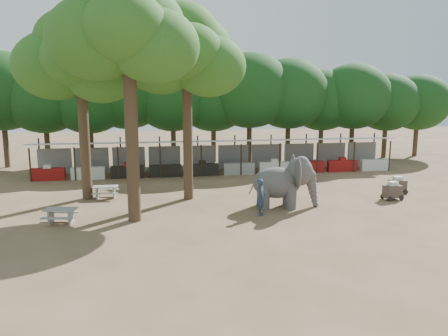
{
  "coord_description": "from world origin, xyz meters",
  "views": [
    {
      "loc": [
        -4.86,
        -19.5,
        6.51
      ],
      "look_at": [
        -1.0,
        5.0,
        2.0
      ],
      "focal_mm": 35.0,
      "sensor_mm": 36.0,
      "label": 1
    }
  ],
  "objects": [
    {
      "name": "picnic_table_far",
      "position": [
        -7.94,
        6.94,
        0.48
      ],
      "size": [
        1.49,
        1.34,
        0.73
      ],
      "rotation": [
        0.0,
        0.0,
        -0.01
      ],
      "color": "gray",
      "rests_on": "ground"
    },
    {
      "name": "vendor_stalls",
      "position": [
        -0.0,
        13.84,
        1.18
      ],
      "size": [
        28.0,
        2.99,
        2.8
      ],
      "color": "#A9ADB2",
      "rests_on": "ground"
    },
    {
      "name": "handler",
      "position": [
        0.47,
        1.99,
        0.96
      ],
      "size": [
        0.55,
        0.75,
        1.93
      ],
      "primitive_type": "imported",
      "rotation": [
        0.0,
        0.0,
        1.44
      ],
      "color": "#26384C",
      "rests_on": "ground"
    },
    {
      "name": "picnic_table_near",
      "position": [
        -9.55,
        2.09,
        0.49
      ],
      "size": [
        1.7,
        1.58,
        0.75
      ],
      "rotation": [
        0.0,
        0.0,
        -0.17
      ],
      "color": "gray",
      "rests_on": "ground"
    },
    {
      "name": "ground",
      "position": [
        0.0,
        0.0,
        0.0
      ],
      "size": [
        100.0,
        100.0,
        0.0
      ],
      "primitive_type": "plane",
      "color": "brown",
      "rests_on": "ground"
    },
    {
      "name": "yard_tree_left",
      "position": [
        -9.13,
        7.19,
        8.2
      ],
      "size": [
        7.1,
        6.9,
        11.02
      ],
      "color": "#332316",
      "rests_on": "ground"
    },
    {
      "name": "yard_tree_back",
      "position": [
        -3.13,
        6.19,
        8.54
      ],
      "size": [
        7.1,
        6.9,
        11.36
      ],
      "color": "#332316",
      "rests_on": "ground"
    },
    {
      "name": "yard_tree_center",
      "position": [
        -6.13,
        2.19,
        9.21
      ],
      "size": [
        7.1,
        6.9,
        12.04
      ],
      "color": "#332316",
      "rests_on": "ground"
    },
    {
      "name": "backdrop_trees",
      "position": [
        0.0,
        19.0,
        5.51
      ],
      "size": [
        46.46,
        5.95,
        8.33
      ],
      "color": "#332316",
      "rests_on": "ground"
    },
    {
      "name": "cart_front",
      "position": [
        8.97,
        3.88,
        0.54
      ],
      "size": [
        1.23,
        0.92,
        1.1
      ],
      "rotation": [
        0.0,
        0.0,
        0.17
      ],
      "color": "#392C26",
      "rests_on": "ground"
    },
    {
      "name": "elephant",
      "position": [
        2.13,
        3.29,
        1.44
      ],
      "size": [
        3.82,
        2.88,
        2.88
      ],
      "rotation": [
        0.0,
        0.0,
        -0.12
      ],
      "color": "#444141",
      "rests_on": "ground"
    },
    {
      "name": "cart_back",
      "position": [
        10.13,
        5.32,
        0.53
      ],
      "size": [
        1.16,
        0.81,
        1.08
      ],
      "rotation": [
        0.0,
        0.0,
        -0.08
      ],
      "color": "#392C26",
      "rests_on": "ground"
    }
  ]
}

